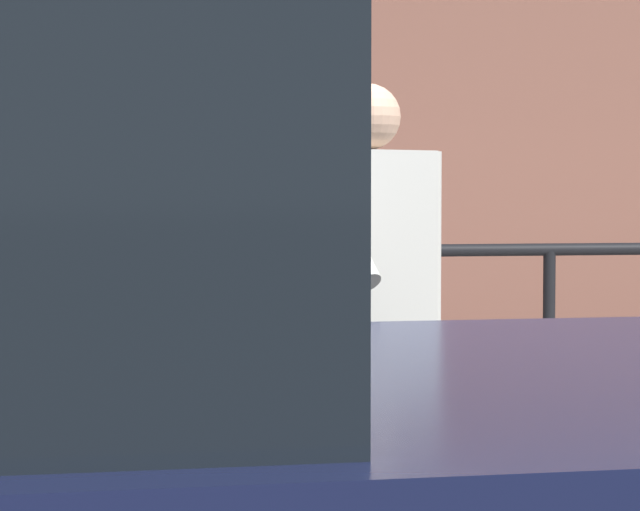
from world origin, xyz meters
TOP-DOWN VIEW (x-y plane):
  - parking_meter at (0.12, 0.30)m, footprint 0.19×0.20m
  - pedestrian_at_meter at (0.75, 0.54)m, footprint 0.58×0.68m
  - background_railing at (0.00, 2.30)m, footprint 24.06×0.06m
  - backdrop_wall at (0.00, 4.03)m, footprint 32.00×0.50m

SIDE VIEW (x-z plane):
  - background_railing at x=0.00m, z-range 0.37..1.42m
  - pedestrian_at_meter at x=0.75m, z-range 0.26..1.93m
  - parking_meter at x=0.12m, z-range 0.50..1.95m
  - backdrop_wall at x=0.00m, z-range 0.00..2.85m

